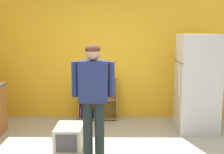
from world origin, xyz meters
TOP-DOWN VIEW (x-y plane):
  - back_wall at (0.00, 2.33)m, footprint 5.20×0.06m
  - refrigerator at (1.62, 1.48)m, footprint 0.73×0.68m
  - bookshelf at (-0.29, 2.14)m, footprint 0.80×0.28m
  - standing_person at (-0.17, 0.07)m, footprint 0.57×0.22m
  - pet_carrier at (-0.61, 0.64)m, footprint 0.42×0.55m

SIDE VIEW (x-z plane):
  - pet_carrier at x=-0.61m, z-range 0.00..0.36m
  - bookshelf at x=-0.29m, z-range -0.06..0.79m
  - refrigerator at x=1.62m, z-range 0.00..1.78m
  - standing_person at x=-0.17m, z-range 0.17..1.83m
  - back_wall at x=0.00m, z-range 0.00..2.70m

